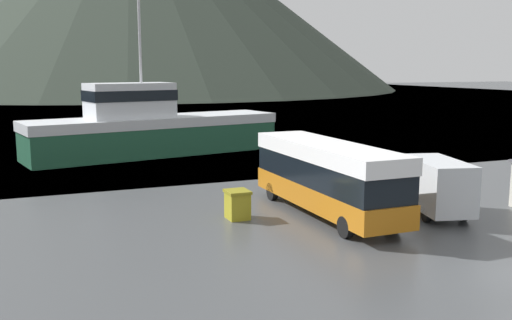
{
  "coord_description": "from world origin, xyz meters",
  "views": [
    {
      "loc": [
        -15.07,
        -12.95,
        6.8
      ],
      "look_at": [
        -4.12,
        14.34,
        2.0
      ],
      "focal_mm": 40.0,
      "sensor_mm": 36.0,
      "label": 1
    }
  ],
  "objects_px": {
    "fishing_boat": "(151,127)",
    "storage_bin": "(237,204)",
    "tour_bus": "(326,175)",
    "delivery_van": "(431,184)"
  },
  "relations": [
    {
      "from": "fishing_boat",
      "to": "storage_bin",
      "type": "distance_m",
      "value": 20.63
    },
    {
      "from": "tour_bus",
      "to": "storage_bin",
      "type": "xyz_separation_m",
      "value": [
        -4.12,
        0.75,
        -1.21
      ]
    },
    {
      "from": "delivery_van",
      "to": "storage_bin",
      "type": "relative_size",
      "value": 4.83
    },
    {
      "from": "fishing_boat",
      "to": "delivery_van",
      "type": "bearing_deg",
      "value": 8.9
    },
    {
      "from": "fishing_boat",
      "to": "tour_bus",
      "type": "bearing_deg",
      "value": -1.37
    },
    {
      "from": "tour_bus",
      "to": "delivery_van",
      "type": "xyz_separation_m",
      "value": [
        4.71,
        -1.59,
        -0.52
      ]
    },
    {
      "from": "tour_bus",
      "to": "storage_bin",
      "type": "bearing_deg",
      "value": 169.01
    },
    {
      "from": "delivery_van",
      "to": "fishing_boat",
      "type": "xyz_separation_m",
      "value": [
        -8.54,
        22.92,
        0.82
      ]
    },
    {
      "from": "fishing_boat",
      "to": "storage_bin",
      "type": "bearing_deg",
      "value": -12.37
    },
    {
      "from": "tour_bus",
      "to": "fishing_boat",
      "type": "xyz_separation_m",
      "value": [
        -3.82,
        21.33,
        0.3
      ]
    }
  ]
}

